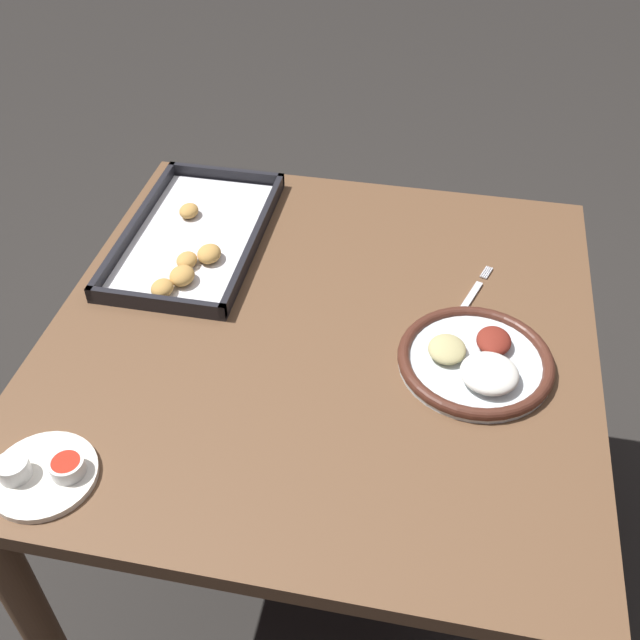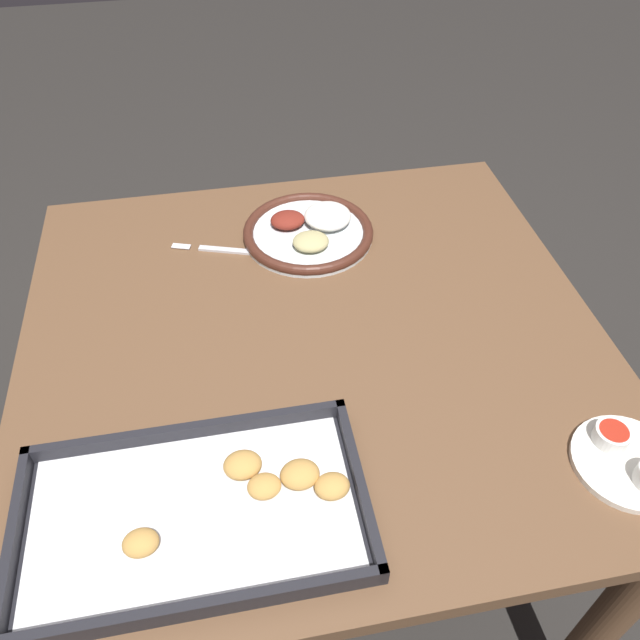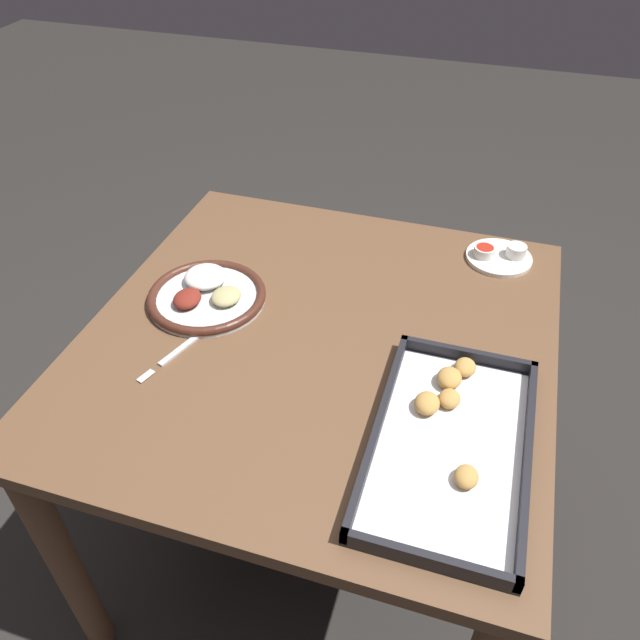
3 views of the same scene
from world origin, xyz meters
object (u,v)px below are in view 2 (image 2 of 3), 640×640
at_px(dinner_plate, 309,230).
at_px(saucer_plate, 629,460).
at_px(fork, 230,250).
at_px(baking_tray, 205,509).

height_order(dinner_plate, saucer_plate, dinner_plate).
xyz_separation_m(dinner_plate, fork, (0.16, 0.02, -0.01)).
bearing_deg(saucer_plate, fork, -48.72).
relative_size(dinner_plate, fork, 1.29).
xyz_separation_m(dinner_plate, baking_tray, (0.23, 0.55, -0.00)).
relative_size(saucer_plate, baking_tray, 0.34).
bearing_deg(baking_tray, saucer_plate, 176.77).
relative_size(fork, baking_tray, 0.44).
bearing_deg(dinner_plate, fork, 7.35).
xyz_separation_m(fork, saucer_plate, (-0.49, 0.56, 0.01)).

